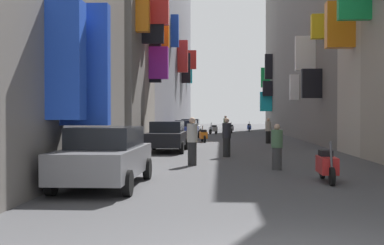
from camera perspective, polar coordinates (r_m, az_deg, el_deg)
name	(u,v)px	position (r m, az deg, el deg)	size (l,w,h in m)	color
ground_plane	(234,140)	(35.66, 4.88, -2.08)	(140.00, 140.00, 0.00)	#424244
building_left_far	(149,44)	(48.79, -5.04, 9.07)	(7.38, 35.68, 17.62)	gray
building_right_mid_c	(335,29)	(40.70, 16.28, 10.39)	(7.23, 27.49, 17.19)	slate
building_right_far	(296,39)	(60.59, 11.98, 9.49)	(7.40, 12.73, 21.93)	slate
parked_car_grey	(105,155)	(12.75, -10.06, -3.78)	(1.93, 4.47, 1.52)	slate
parked_car_blue	(186,129)	(37.87, -0.72, -0.76)	(1.94, 4.23, 1.44)	navy
parked_car_white	(190,127)	(44.12, -0.19, -0.52)	(1.86, 4.14, 1.49)	white
parked_car_black	(167,136)	(24.62, -2.91, -1.55)	(1.89, 4.40, 1.51)	black
scooter_orange	(203,135)	(33.24, 1.34, -1.50)	(0.62, 1.86, 1.13)	orange
scooter_white	(213,129)	(47.76, 2.50, -0.79)	(0.84, 1.77, 1.13)	silver
scooter_silver	(231,128)	(50.58, 4.61, -0.70)	(0.47, 1.77, 1.13)	#ADADB2
scooter_red	(327,165)	(13.91, 15.42, -4.79)	(0.48, 1.94, 1.13)	red
scooter_blue	(249,127)	(55.12, 6.66, -0.57)	(0.48, 1.94, 1.13)	#2D4CAD
pedestrian_crossing	(227,137)	(21.40, 4.06, -1.75)	(0.54, 0.54, 1.71)	black
pedestrian_near_left	(268,131)	(32.01, 8.86, -0.96)	(0.49, 0.49, 1.65)	black
pedestrian_near_right	(225,125)	(46.60, 3.92, -0.31)	(0.45, 0.45, 1.77)	black
pedestrian_mid_street	(277,147)	(16.56, 9.85, -2.84)	(0.53, 0.53, 1.54)	#3A3A3A
pedestrian_far_away	(192,141)	(17.72, 0.02, -2.22)	(0.51, 0.51, 1.75)	#262626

